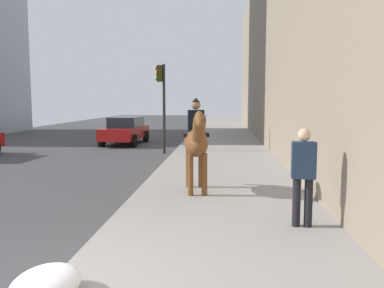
# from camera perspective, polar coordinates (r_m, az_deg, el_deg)

# --- Properties ---
(mounted_horse_near) EXTENTS (2.15, 0.77, 2.24)m
(mounted_horse_near) POSITION_cam_1_polar(r_m,az_deg,el_deg) (9.47, 0.61, 0.45)
(mounted_horse_near) COLOR brown
(mounted_horse_near) RESTS_ON sidewalk_slab
(pedestrian_greeting) EXTENTS (0.30, 0.42, 1.70)m
(pedestrian_greeting) POSITION_cam_1_polar(r_m,az_deg,el_deg) (7.12, 15.51, -3.67)
(pedestrian_greeting) COLOR black
(pedestrian_greeting) RESTS_ON sidewalk_slab
(car_near_lane) EXTENTS (4.22, 2.01, 1.44)m
(car_near_lane) POSITION_cam_1_polar(r_m,az_deg,el_deg) (21.55, -9.44, 1.97)
(car_near_lane) COLOR maroon
(car_near_lane) RESTS_ON ground
(traffic_light_near_curb) EXTENTS (0.20, 0.44, 3.85)m
(traffic_light_near_curb) POSITION_cam_1_polar(r_m,az_deg,el_deg) (17.48, -4.29, 7.10)
(traffic_light_near_curb) COLOR black
(traffic_light_near_curb) RESTS_ON ground
(snow_pile_near) EXTENTS (0.94, 0.73, 0.33)m
(snow_pile_near) POSITION_cam_1_polar(r_m,az_deg,el_deg) (4.91, -20.03, -18.25)
(snow_pile_near) COLOR white
(snow_pile_near) RESTS_ON sidewalk_slab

